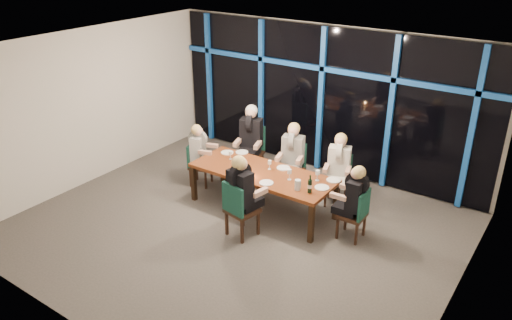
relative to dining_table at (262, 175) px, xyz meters
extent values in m
plane|color=#59544F|center=(0.00, -0.80, -0.68)|extent=(7.00, 7.00, 0.00)
cube|color=silver|center=(0.00, 2.20, 0.82)|extent=(7.00, 0.04, 3.00)
cube|color=silver|center=(0.00, -3.80, 0.82)|extent=(7.00, 0.04, 3.00)
cube|color=silver|center=(-3.50, -0.80, 0.82)|extent=(0.04, 6.00, 3.00)
cube|color=silver|center=(3.50, -0.80, 0.82)|extent=(0.04, 6.00, 3.00)
cube|color=white|center=(0.00, -0.80, 2.32)|extent=(7.00, 6.00, 0.04)
cube|color=black|center=(0.00, 2.14, 0.82)|extent=(6.86, 0.04, 2.94)
cube|color=#154EA6|center=(-2.90, 2.09, 0.82)|extent=(0.10, 0.10, 2.94)
cube|color=#154EA6|center=(-1.45, 2.09, 0.82)|extent=(0.10, 0.10, 2.94)
cube|color=#154EA6|center=(0.00, 2.09, 0.82)|extent=(0.10, 0.10, 2.94)
cube|color=#154EA6|center=(1.45, 2.09, 0.82)|extent=(0.10, 0.10, 2.94)
cube|color=#154EA6|center=(2.90, 2.09, 0.82)|extent=(0.10, 0.10, 2.94)
cube|color=#154EA6|center=(0.00, 2.09, 1.48)|extent=(6.86, 0.10, 0.10)
cube|color=#FF2D14|center=(1.10, 2.45, 1.47)|extent=(0.60, 0.05, 0.35)
cube|color=brown|center=(0.00, 0.00, 0.04)|extent=(2.60, 1.00, 0.06)
cube|color=black|center=(-1.24, -0.44, -0.34)|extent=(0.08, 0.08, 0.69)
cube|color=black|center=(1.24, -0.44, -0.34)|extent=(0.08, 0.08, 0.69)
cube|color=black|center=(-1.24, 0.44, -0.34)|extent=(0.08, 0.08, 0.69)
cube|color=black|center=(1.24, 0.44, -0.34)|extent=(0.08, 0.08, 0.69)
cube|color=black|center=(-0.96, 1.00, -0.20)|extent=(0.60, 0.60, 0.06)
cube|color=#184F40|center=(-1.02, 1.20, 0.08)|extent=(0.47, 0.20, 0.53)
cube|color=black|center=(-1.08, 0.76, -0.46)|extent=(0.05, 0.05, 0.45)
cube|color=black|center=(-0.72, 0.87, -0.46)|extent=(0.05, 0.05, 0.45)
cube|color=black|center=(-1.20, 1.12, -0.46)|extent=(0.05, 0.05, 0.45)
cube|color=black|center=(-0.84, 1.24, -0.46)|extent=(0.05, 0.05, 0.45)
cube|color=black|center=(0.09, 0.87, -0.24)|extent=(0.54, 0.54, 0.06)
cube|color=#184F40|center=(0.04, 1.06, 0.03)|extent=(0.44, 0.16, 0.49)
cube|color=black|center=(-0.04, 0.65, -0.48)|extent=(0.05, 0.05, 0.41)
cube|color=black|center=(0.30, 0.74, -0.48)|extent=(0.05, 0.05, 0.41)
cube|color=black|center=(-0.13, 0.99, -0.48)|extent=(0.05, 0.05, 0.41)
cube|color=black|center=(0.21, 1.08, -0.48)|extent=(0.05, 0.05, 0.41)
cube|color=black|center=(1.01, 0.94, -0.25)|extent=(0.55, 0.55, 0.06)
cube|color=#184F40|center=(0.96, 1.12, 0.02)|extent=(0.43, 0.18, 0.48)
cube|color=black|center=(0.90, 0.72, -0.48)|extent=(0.05, 0.05, 0.41)
cube|color=black|center=(1.23, 0.82, -0.48)|extent=(0.05, 0.05, 0.41)
cube|color=black|center=(0.80, 1.05, -0.48)|extent=(0.05, 0.05, 0.41)
cube|color=black|center=(1.13, 1.15, -0.48)|extent=(0.05, 0.05, 0.41)
cube|color=black|center=(-1.54, 0.12, -0.28)|extent=(0.50, 0.50, 0.05)
cube|color=#184F40|center=(-1.71, 0.06, -0.05)|extent=(0.17, 0.39, 0.44)
cube|color=black|center=(-1.34, 0.02, -0.50)|extent=(0.04, 0.04, 0.37)
cube|color=black|center=(-1.44, 0.32, -0.50)|extent=(0.04, 0.04, 0.37)
cube|color=black|center=(-1.65, -0.08, -0.50)|extent=(0.04, 0.04, 0.37)
cube|color=black|center=(-1.75, 0.22, -0.50)|extent=(0.04, 0.04, 0.37)
cube|color=black|center=(1.71, 0.06, -0.27)|extent=(0.42, 0.42, 0.06)
cube|color=#184F40|center=(1.89, 0.07, -0.02)|extent=(0.06, 0.41, 0.46)
cube|color=black|center=(1.54, 0.22, -0.49)|extent=(0.04, 0.04, 0.39)
cube|color=black|center=(1.55, -0.11, -0.49)|extent=(0.04, 0.04, 0.39)
cube|color=black|center=(1.87, 0.23, -0.49)|extent=(0.04, 0.04, 0.39)
cube|color=black|center=(1.88, -0.10, -0.49)|extent=(0.04, 0.04, 0.39)
cube|color=black|center=(0.20, -0.88, -0.22)|extent=(0.53, 0.53, 0.06)
cube|color=#184F40|center=(0.17, -1.08, 0.05)|extent=(0.46, 0.13, 0.51)
cube|color=black|center=(0.42, -0.74, -0.47)|extent=(0.05, 0.05, 0.43)
cube|color=black|center=(0.06, -0.67, -0.47)|extent=(0.05, 0.05, 0.43)
cube|color=black|center=(0.35, -1.10, -0.47)|extent=(0.05, 0.05, 0.43)
cube|color=black|center=(-0.01, -1.03, -0.47)|extent=(0.05, 0.05, 0.43)
cube|color=black|center=(-0.92, 0.88, -0.10)|extent=(0.50, 0.54, 0.15)
cube|color=black|center=(-0.97, 1.04, 0.25)|extent=(0.48, 0.37, 0.59)
cylinder|color=black|center=(-0.97, 1.04, 0.48)|extent=(0.24, 0.46, 0.45)
sphere|color=tan|center=(-0.97, 1.02, 0.68)|extent=(0.22, 0.22, 0.22)
sphere|color=silver|center=(-0.98, 1.06, 0.71)|extent=(0.24, 0.24, 0.24)
cube|color=tan|center=(-1.10, 0.73, 0.11)|extent=(0.18, 0.33, 0.08)
cube|color=tan|center=(-0.69, 0.86, 0.11)|extent=(0.18, 0.33, 0.08)
cube|color=black|center=(0.12, 0.75, -0.14)|extent=(0.45, 0.49, 0.14)
cube|color=black|center=(0.08, 0.91, 0.18)|extent=(0.44, 0.33, 0.55)
cylinder|color=black|center=(0.08, 0.91, 0.40)|extent=(0.20, 0.42, 0.41)
sphere|color=tan|center=(0.08, 0.89, 0.58)|extent=(0.21, 0.21, 0.21)
sphere|color=tan|center=(0.07, 0.92, 0.61)|extent=(0.23, 0.23, 0.23)
cube|color=tan|center=(-0.05, 0.63, 0.11)|extent=(0.15, 0.31, 0.08)
cube|color=tan|center=(0.33, 0.73, 0.11)|extent=(0.15, 0.31, 0.08)
cube|color=silver|center=(1.05, 0.82, -0.15)|extent=(0.45, 0.49, 0.14)
cube|color=silver|center=(1.00, 0.97, 0.17)|extent=(0.44, 0.34, 0.54)
cylinder|color=silver|center=(1.00, 0.97, 0.38)|extent=(0.21, 0.42, 0.41)
sphere|color=tan|center=(1.01, 0.95, 0.56)|extent=(0.20, 0.20, 0.20)
sphere|color=tan|center=(1.00, 0.99, 0.59)|extent=(0.22, 0.22, 0.22)
cube|color=tan|center=(0.89, 0.69, 0.11)|extent=(0.16, 0.30, 0.08)
cube|color=tan|center=(1.26, 0.81, 0.11)|extent=(0.16, 0.30, 0.08)
cube|color=black|center=(-1.44, 0.15, -0.20)|extent=(0.45, 0.42, 0.12)
cube|color=black|center=(-1.58, 0.11, 0.10)|extent=(0.31, 0.40, 0.49)
cylinder|color=black|center=(-1.58, 0.11, 0.29)|extent=(0.38, 0.20, 0.37)
sphere|color=tan|center=(-1.56, 0.11, 0.45)|extent=(0.19, 0.19, 0.19)
sphere|color=tan|center=(-1.59, 0.10, 0.48)|extent=(0.20, 0.20, 0.20)
cube|color=tan|center=(-1.32, 0.01, 0.10)|extent=(0.27, 0.15, 0.07)
cube|color=tan|center=(-1.43, 0.34, 0.10)|extent=(0.27, 0.15, 0.07)
cube|color=black|center=(1.60, 0.06, -0.18)|extent=(0.39, 0.34, 0.13)
cube|color=black|center=(1.74, 0.06, 0.13)|extent=(0.23, 0.37, 0.51)
cylinder|color=black|center=(1.74, 0.06, 0.33)|extent=(0.39, 0.10, 0.39)
sphere|color=tan|center=(1.73, 0.06, 0.49)|extent=(0.19, 0.19, 0.19)
sphere|color=tan|center=(1.76, 0.06, 0.52)|extent=(0.21, 0.21, 0.21)
cube|color=tan|center=(1.52, 0.24, 0.10)|extent=(0.28, 0.08, 0.07)
cube|color=tan|center=(1.53, -0.13, 0.10)|extent=(0.28, 0.08, 0.07)
cube|color=black|center=(0.23, -0.76, -0.12)|extent=(0.44, 0.49, 0.14)
cube|color=black|center=(0.20, -0.92, 0.21)|extent=(0.44, 0.31, 0.57)
cylinder|color=black|center=(0.20, -0.92, 0.44)|extent=(0.18, 0.44, 0.43)
sphere|color=tan|center=(0.20, -0.90, 0.62)|extent=(0.21, 0.21, 0.21)
sphere|color=tan|center=(0.19, -0.94, 0.65)|extent=(0.23, 0.23, 0.23)
cube|color=tan|center=(0.44, -0.72, 0.11)|extent=(0.13, 0.31, 0.08)
cube|color=tan|center=(0.04, -0.65, 0.11)|extent=(0.13, 0.31, 0.08)
cylinder|color=white|center=(-0.79, 0.46, 0.08)|extent=(0.24, 0.24, 0.01)
cylinder|color=white|center=(0.23, 0.33, 0.08)|extent=(0.24, 0.24, 0.01)
cylinder|color=white|center=(1.18, 0.40, 0.08)|extent=(0.24, 0.24, 0.01)
cylinder|color=white|center=(-1.01, 0.30, 0.08)|extent=(0.24, 0.24, 0.01)
cylinder|color=white|center=(1.15, 0.05, 0.08)|extent=(0.24, 0.24, 0.01)
cylinder|color=white|center=(0.30, -0.33, 0.08)|extent=(0.24, 0.24, 0.01)
cylinder|color=black|center=(1.06, -0.20, 0.18)|extent=(0.07, 0.07, 0.23)
cylinder|color=black|center=(1.06, -0.20, 0.34)|extent=(0.03, 0.03, 0.08)
cylinder|color=silver|center=(1.06, -0.20, 0.18)|extent=(0.07, 0.07, 0.06)
cylinder|color=silver|center=(0.85, -0.23, 0.16)|extent=(0.10, 0.10, 0.18)
cylinder|color=silver|center=(0.90, -0.23, 0.17)|extent=(0.01, 0.01, 0.12)
cylinder|color=#F49949|center=(-0.04, -0.28, 0.08)|extent=(0.05, 0.05, 0.03)
cylinder|color=silver|center=(-0.27, -0.13, 0.07)|extent=(0.06, 0.06, 0.01)
cylinder|color=silver|center=(-0.27, -0.13, 0.12)|extent=(0.01, 0.01, 0.09)
cylinder|color=silver|center=(-0.27, -0.13, 0.20)|extent=(0.06, 0.06, 0.07)
cylinder|color=silver|center=(0.05, 0.15, 0.07)|extent=(0.06, 0.06, 0.01)
cylinder|color=silver|center=(0.05, 0.15, 0.12)|extent=(0.01, 0.01, 0.10)
cylinder|color=silver|center=(0.05, 0.15, 0.20)|extent=(0.07, 0.07, 0.07)
cylinder|color=silver|center=(0.55, 0.00, 0.07)|extent=(0.07, 0.07, 0.01)
cylinder|color=silver|center=(0.55, 0.00, 0.13)|extent=(0.01, 0.01, 0.11)
cylinder|color=silver|center=(0.55, 0.00, 0.22)|extent=(0.07, 0.07, 0.08)
cylinder|color=silver|center=(-0.79, 0.10, 0.07)|extent=(0.06, 0.06, 0.01)
cylinder|color=silver|center=(-0.79, 0.10, 0.12)|extent=(0.01, 0.01, 0.09)
cylinder|color=silver|center=(-0.79, 0.10, 0.19)|extent=(0.06, 0.06, 0.06)
cylinder|color=white|center=(0.95, 0.24, 0.07)|extent=(0.07, 0.07, 0.01)
cylinder|color=white|center=(0.95, 0.24, 0.13)|extent=(0.01, 0.01, 0.11)
cylinder|color=white|center=(0.95, 0.24, 0.22)|extent=(0.07, 0.07, 0.08)
camera|label=1|loc=(4.40, -6.54, 3.90)|focal=35.00mm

